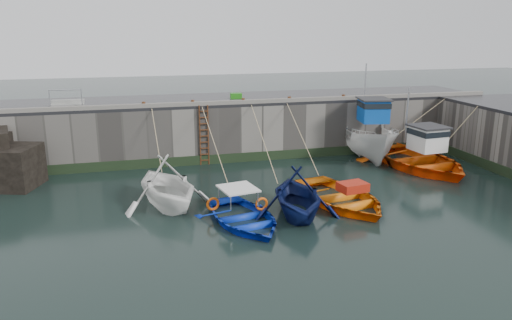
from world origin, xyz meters
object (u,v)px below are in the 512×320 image
object	(u,v)px
fish_crate	(236,96)
bollard_e	(343,97)
boat_near_navy	(340,204)
boat_near_white	(168,206)
bollard_b	(193,103)
boat_far_orange	(418,159)
ladder	(204,136)
bollard_a	(144,105)
boat_near_blue	(244,223)
boat_near_blacktrim	(296,215)
bollard_c	(243,101)
boat_far_white	(369,139)
bollard_d	(289,99)

from	to	relation	value
fish_crate	bollard_e	size ratio (longest dim) A/B	2.28
boat_near_navy	bollard_e	world-z (taller)	bollard_e
boat_near_white	bollard_b	bearing A→B (deg)	56.52
boat_near_white	boat_far_orange	distance (m)	13.44
ladder	fish_crate	size ratio (longest dim) A/B	5.00
boat_far_orange	bollard_a	size ratio (longest dim) A/B	25.68
bollard_e	boat_near_blue	bearing A→B (deg)	-131.83
boat_near_blue	bollard_b	size ratio (longest dim) A/B	16.11
boat_near_white	boat_near_blacktrim	xyz separation A→B (m)	(4.81, -2.30, 0.00)
ladder	fish_crate	world-z (taller)	fish_crate
boat_near_white	boat_near_navy	bearing A→B (deg)	-28.46
ladder	boat_near_blacktrim	world-z (taller)	ladder
ladder	bollard_c	size ratio (longest dim) A/B	11.43
boat_near_navy	bollard_b	size ratio (longest dim) A/B	18.93
boat_near_blue	bollard_c	bearing A→B (deg)	66.27
bollard_a	bollard_b	bearing A→B (deg)	0.00
boat_far_white	boat_far_orange	world-z (taller)	boat_far_white
bollard_d	bollard_b	bearing A→B (deg)	180.00
boat_near_blacktrim	fish_crate	size ratio (longest dim) A/B	6.60
boat_near_blue	bollard_c	distance (m)	9.61
bollard_b	bollard_d	size ratio (longest dim) A/B	1.00
boat_near_blue	boat_far_orange	bearing A→B (deg)	15.17
ladder	bollard_b	distance (m)	1.81
boat_far_orange	fish_crate	xyz separation A→B (m)	(-8.49, 5.64, 2.86)
ladder	bollard_c	world-z (taller)	bollard_c
boat_near_white	boat_far_orange	size ratio (longest dim) A/B	0.64
fish_crate	bollard_e	xyz separation A→B (m)	(5.76, -1.95, -0.01)
boat_near_blue	boat_near_blacktrim	distance (m)	2.22
bollard_c	boat_near_blue	bearing A→B (deg)	-103.21
boat_near_blacktrim	bollard_a	size ratio (longest dim) A/B	15.08
bollard_b	bollard_c	bearing A→B (deg)	0.00
bollard_a	ladder	bearing A→B (deg)	-6.38
boat_near_blue	fish_crate	bearing A→B (deg)	68.41
boat_far_white	bollard_b	bearing A→B (deg)	-175.76
boat_far_white	bollard_c	size ratio (longest dim) A/B	24.07
boat_far_white	fish_crate	bearing A→B (deg)	167.04
boat_near_blue	boat_near_blacktrim	size ratio (longest dim) A/B	1.07
boat_near_blacktrim	boat_far_white	xyz separation A→B (m)	(6.84, 7.45, 1.05)
boat_near_blacktrim	bollard_e	world-z (taller)	bollard_e
boat_far_white	bollard_e	xyz separation A→B (m)	(-1.18, 1.04, 2.25)
boat_near_blacktrim	bollard_d	distance (m)	9.44
fish_crate	bollard_c	distance (m)	1.95
boat_near_blue	bollard_e	world-z (taller)	bollard_e
bollard_d	bollard_e	bearing A→B (deg)	0.00
boat_near_blacktrim	bollard_d	xyz separation A→B (m)	(2.46, 8.49, 3.30)
boat_far_orange	bollard_d	distance (m)	7.54
boat_near_navy	boat_far_orange	xyz separation A→B (m)	(6.19, 4.08, 0.45)
boat_near_white	fish_crate	size ratio (longest dim) A/B	7.20
bollard_b	bollard_d	bearing A→B (deg)	0.00
boat_far_orange	bollard_e	size ratio (longest dim) A/B	25.68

